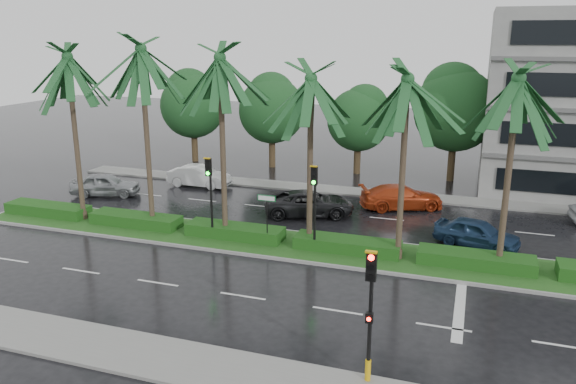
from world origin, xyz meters
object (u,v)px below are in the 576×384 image
(car_darkgrey, at_px, (309,203))
(signal_median_left, at_px, (210,186))
(street_sign, at_px, (267,207))
(car_white, at_px, (199,176))
(signal_near, at_px, (370,311))
(car_red, at_px, (401,197))
(car_blue, at_px, (477,233))
(car_silver, at_px, (105,184))

(car_darkgrey, bearing_deg, signal_median_left, 129.53)
(street_sign, xyz_separation_m, car_white, (-8.76, 9.60, -1.38))
(signal_near, height_order, car_white, signal_near)
(signal_median_left, distance_m, street_sign, 3.13)
(street_sign, xyz_separation_m, car_red, (5.50, 8.87, -1.39))
(signal_median_left, bearing_deg, car_blue, 15.89)
(signal_median_left, bearing_deg, street_sign, 3.47)
(signal_median_left, height_order, street_sign, signal_median_left)
(car_red, bearing_deg, car_white, 62.85)
(car_darkgrey, relative_size, car_blue, 1.26)
(car_white, height_order, car_darkgrey, car_white)
(street_sign, xyz_separation_m, car_blue, (10.00, 3.52, -1.41))
(signal_near, distance_m, signal_median_left, 13.93)
(signal_median_left, height_order, car_silver, signal_median_left)
(street_sign, xyz_separation_m, car_darkgrey, (0.50, 5.73, -1.39))
(car_silver, relative_size, car_blue, 1.06)
(signal_median_left, relative_size, car_red, 0.86)
(signal_near, bearing_deg, car_red, 94.58)
(signal_near, distance_m, car_darkgrey, 16.99)
(signal_near, height_order, car_darkgrey, signal_near)
(car_darkgrey, relative_size, car_red, 1.04)
(signal_median_left, relative_size, car_silver, 0.97)
(signal_near, height_order, car_red, signal_near)
(car_white, bearing_deg, signal_median_left, -148.59)
(signal_median_left, bearing_deg, car_white, 120.52)
(signal_near, relative_size, car_blue, 1.03)
(signal_near, relative_size, car_red, 0.86)
(car_silver, bearing_deg, signal_near, -144.88)
(car_silver, height_order, car_blue, car_silver)
(signal_median_left, relative_size, car_white, 0.97)
(signal_near, height_order, signal_median_left, signal_median_left)
(car_silver, relative_size, car_white, 1.00)
(car_silver, distance_m, car_white, 6.35)
(car_white, xyz_separation_m, car_darkgrey, (9.26, -3.87, -0.00))
(signal_median_left, distance_m, car_darkgrey, 7.23)
(car_silver, relative_size, car_darkgrey, 0.84)
(signal_near, bearing_deg, car_white, 129.00)
(street_sign, relative_size, car_white, 0.58)
(signal_near, distance_m, car_white, 25.11)
(car_silver, height_order, car_red, car_silver)
(signal_near, bearing_deg, car_silver, 143.31)
(car_darkgrey, height_order, car_red, same)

